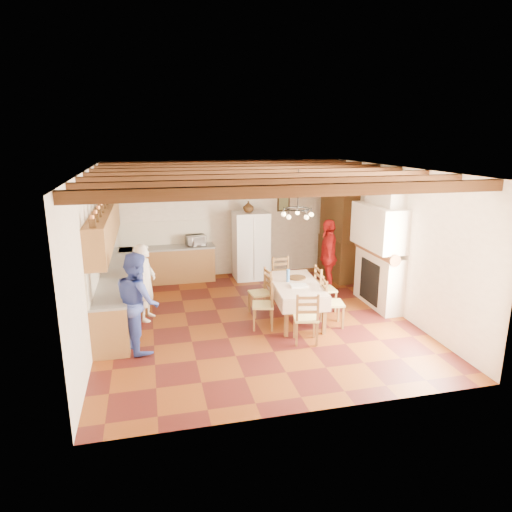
{
  "coord_description": "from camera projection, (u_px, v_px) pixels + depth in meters",
  "views": [
    {
      "loc": [
        -1.96,
        -8.33,
        3.61
      ],
      "look_at": [
        0.1,
        0.3,
        1.25
      ],
      "focal_mm": 32.0,
      "sensor_mm": 36.0,
      "label": 1
    }
  ],
  "objects": [
    {
      "name": "lower_cabinets_left",
      "position": [
        117.0,
        293.0,
        9.47
      ],
      "size": [
        0.6,
        4.3,
        0.86
      ],
      "primitive_type": "cube",
      "color": "brown",
      "rests_on": "ground"
    },
    {
      "name": "chair_left_far",
      "position": [
        260.0,
        292.0,
        9.37
      ],
      "size": [
        0.44,
        0.46,
        0.96
      ],
      "primitive_type": null,
      "rotation": [
        0.0,
        0.0,
        -1.47
      ],
      "color": "brown",
      "rests_on": "floor"
    },
    {
      "name": "backsplash_left",
      "position": [
        99.0,
        258.0,
        9.21
      ],
      "size": [
        0.03,
        4.3,
        0.6
      ],
      "primitive_type": "cube",
      "color": "white",
      "rests_on": "ground"
    },
    {
      "name": "wall_right",
      "position": [
        395.0,
        240.0,
        9.48
      ],
      "size": [
        0.02,
        6.5,
        3.0
      ],
      "primitive_type": "cube",
      "color": "beige",
      "rests_on": "ground"
    },
    {
      "name": "person_woman_red",
      "position": [
        328.0,
        256.0,
        10.59
      ],
      "size": [
        0.76,
        1.11,
        1.75
      ],
      "primitive_type": "imported",
      "rotation": [
        0.0,
        0.0,
        -1.93
      ],
      "color": "#A21313",
      "rests_on": "floor"
    },
    {
      "name": "wall_back",
      "position": [
        226.0,
        219.0,
        11.88
      ],
      "size": [
        6.0,
        0.02,
        3.0
      ],
      "primitive_type": "cube",
      "color": "beige",
      "rests_on": "ground"
    },
    {
      "name": "refrigerator",
      "position": [
        251.0,
        246.0,
        11.69
      ],
      "size": [
        0.88,
        0.72,
        1.73
      ],
      "primitive_type": "cube",
      "rotation": [
        0.0,
        0.0,
        0.01
      ],
      "color": "white",
      "rests_on": "floor"
    },
    {
      "name": "chair_end_near",
      "position": [
        306.0,
        317.0,
        8.1
      ],
      "size": [
        0.49,
        0.48,
        0.96
      ],
      "primitive_type": null,
      "rotation": [
        0.0,
        0.0,
        2.93
      ],
      "color": "brown",
      "rests_on": "floor"
    },
    {
      "name": "fireplace",
      "position": [
        378.0,
        243.0,
        9.63
      ],
      "size": [
        0.56,
        1.6,
        2.8
      ],
      "primitive_type": null,
      "color": "beige",
      "rests_on": "ground"
    },
    {
      "name": "person_woman_blue",
      "position": [
        138.0,
        302.0,
        7.75
      ],
      "size": [
        0.89,
        1.01,
        1.73
      ],
      "primitive_type": "imported",
      "rotation": [
        0.0,
        0.0,
        1.9
      ],
      "color": "#3A4CAA",
      "rests_on": "floor"
    },
    {
      "name": "chair_left_near",
      "position": [
        263.0,
        304.0,
        8.72
      ],
      "size": [
        0.49,
        0.5,
        0.96
      ],
      "primitive_type": null,
      "rotation": [
        0.0,
        0.0,
        -1.8
      ],
      "color": "brown",
      "rests_on": "floor"
    },
    {
      "name": "backsplash_back",
      "position": [
        166.0,
        233.0,
        11.58
      ],
      "size": [
        2.3,
        0.03,
        0.6
      ],
      "primitive_type": "cube",
      "color": "white",
      "rests_on": "ground"
    },
    {
      "name": "countertop_back",
      "position": [
        167.0,
        248.0,
        11.4
      ],
      "size": [
        2.34,
        0.62,
        0.04
      ],
      "primitive_type": "cube",
      "color": "slate",
      "rests_on": "lower_cabinets_back"
    },
    {
      "name": "wall_left",
      "position": [
        91.0,
        257.0,
        8.14
      ],
      "size": [
        0.02,
        6.5,
        3.0
      ],
      "primitive_type": "cube",
      "color": "beige",
      "rests_on": "ground"
    },
    {
      "name": "ceiling",
      "position": [
        254.0,
        168.0,
        8.42
      ],
      "size": [
        6.0,
        6.5,
        0.02
      ],
      "primitive_type": "cube",
      "color": "white",
      "rests_on": "ground"
    },
    {
      "name": "chair_right_near",
      "position": [
        333.0,
        302.0,
        8.81
      ],
      "size": [
        0.47,
        0.48,
        0.96
      ],
      "primitive_type": null,
      "rotation": [
        0.0,
        0.0,
        1.4
      ],
      "color": "brown",
      "rests_on": "floor"
    },
    {
      "name": "wall_front",
      "position": [
        314.0,
        308.0,
        5.75
      ],
      "size": [
        6.0,
        0.02,
        3.0
      ],
      "primitive_type": "cube",
      "color": "beige",
      "rests_on": "ground"
    },
    {
      "name": "floor",
      "position": [
        255.0,
        320.0,
        9.2
      ],
      "size": [
        6.0,
        6.5,
        0.02
      ],
      "primitive_type": "cube",
      "color": "#461512",
      "rests_on": "ground"
    },
    {
      "name": "chair_end_far",
      "position": [
        283.0,
        279.0,
        10.23
      ],
      "size": [
        0.46,
        0.44,
        0.96
      ],
      "primitive_type": null,
      "rotation": [
        0.0,
        0.0,
        0.1
      ],
      "color": "brown",
      "rests_on": "floor"
    },
    {
      "name": "wall_picture",
      "position": [
        284.0,
        203.0,
        12.1
      ],
      "size": [
        0.34,
        0.03,
        0.42
      ],
      "primitive_type": "cube",
      "color": "black",
      "rests_on": "ground"
    },
    {
      "name": "upper_cabinets",
      "position": [
        105.0,
        226.0,
        9.07
      ],
      "size": [
        0.35,
        4.2,
        0.7
      ],
      "primitive_type": "cube",
      "color": "brown",
      "rests_on": "ground"
    },
    {
      "name": "ceiling_beams",
      "position": [
        255.0,
        174.0,
        8.45
      ],
      "size": [
        6.0,
        6.3,
        0.16
      ],
      "primitive_type": null,
      "color": "#361D0D",
      "rests_on": "ground"
    },
    {
      "name": "microwave",
      "position": [
        196.0,
        240.0,
        11.52
      ],
      "size": [
        0.53,
        0.41,
        0.27
      ],
      "primitive_type": "imported",
      "rotation": [
        0.0,
        0.0,
        0.18
      ],
      "color": "silver",
      "rests_on": "countertop_back"
    },
    {
      "name": "hutch",
      "position": [
        339.0,
        233.0,
        11.64
      ],
      "size": [
        0.66,
        1.35,
        2.38
      ],
      "primitive_type": null,
      "rotation": [
        0.0,
        0.0,
        0.08
      ],
      "color": "#3D2710",
      "rests_on": "floor"
    },
    {
      "name": "fridge_vase",
      "position": [
        248.0,
        207.0,
        11.42
      ],
      "size": [
        0.33,
        0.33,
        0.28
      ],
      "primitive_type": "imported",
      "rotation": [
        0.0,
        0.0,
        0.24
      ],
      "color": "#3D2710",
      "rests_on": "refrigerator"
    },
    {
      "name": "dining_table",
      "position": [
        296.0,
        287.0,
        9.07
      ],
      "size": [
        1.03,
        1.82,
        0.77
      ],
      "rotation": [
        0.0,
        0.0,
        -0.08
      ],
      "color": "beige",
      "rests_on": "floor"
    },
    {
      "name": "countertop_left",
      "position": [
        115.0,
        272.0,
        9.35
      ],
      "size": [
        0.62,
        4.3,
        0.04
      ],
      "primitive_type": "cube",
      "color": "slate",
      "rests_on": "lower_cabinets_left"
    },
    {
      "name": "chandelier",
      "position": [
        298.0,
        209.0,
        8.66
      ],
      "size": [
        0.47,
        0.47,
        0.03
      ],
      "primitive_type": "torus",
      "color": "black",
      "rests_on": "ground"
    },
    {
      "name": "chair_right_far",
      "position": [
        325.0,
        288.0,
        9.61
      ],
      "size": [
        0.4,
        0.42,
        0.96
      ],
      "primitive_type": null,
      "rotation": [
        0.0,
        0.0,
        1.56
      ],
      "color": "brown",
      "rests_on": "floor"
    },
    {
      "name": "lower_cabinets_back",
      "position": [
        168.0,
        265.0,
        11.51
      ],
      "size": [
        2.3,
        0.6,
        0.86
      ],
      "primitive_type": "cube",
      "color": "brown",
      "rests_on": "ground"
    },
    {
      "name": "person_man",
      "position": [
        146.0,
        282.0,
        9.04
      ],
      "size": [
        0.52,
        0.65,
        1.56
      ],
      "primitive_type": "imported",
      "rotation": [
        0.0,
        0.0,
        1.28
      ],
      "color": "white",
      "rests_on": "floor"
    }
  ]
}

